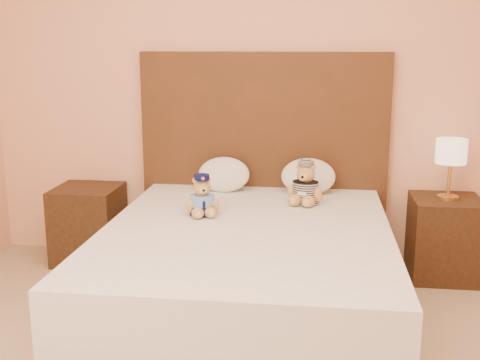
{
  "coord_description": "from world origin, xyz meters",
  "views": [
    {
      "loc": [
        0.37,
        -2.0,
        1.56
      ],
      "look_at": [
        -0.07,
        1.45,
        0.76
      ],
      "focal_mm": 45.0,
      "sensor_mm": 36.0,
      "label": 1
    }
  ],
  "objects_px": {
    "nightstand_right": "(444,238)",
    "pillow_left": "(224,173)",
    "teddy_police": "(202,195)",
    "teddy_prisoner": "(306,183)",
    "pillow_right": "(308,175)",
    "bed": "(247,273)",
    "lamp": "(451,154)",
    "nightstand_left": "(89,224)"
  },
  "relations": [
    {
      "from": "nightstand_right",
      "to": "pillow_left",
      "type": "height_order",
      "value": "pillow_left"
    },
    {
      "from": "teddy_police",
      "to": "pillow_left",
      "type": "bearing_deg",
      "value": 65.49
    },
    {
      "from": "teddy_prisoner",
      "to": "pillow_right",
      "type": "height_order",
      "value": "teddy_prisoner"
    },
    {
      "from": "teddy_prisoner",
      "to": "pillow_left",
      "type": "distance_m",
      "value": 0.64
    },
    {
      "from": "bed",
      "to": "lamp",
      "type": "distance_m",
      "value": 1.59
    },
    {
      "from": "nightstand_left",
      "to": "pillow_right",
      "type": "xyz_separation_m",
      "value": [
        1.58,
        0.03,
        0.41
      ]
    },
    {
      "from": "bed",
      "to": "pillow_left",
      "type": "relative_size",
      "value": 5.56
    },
    {
      "from": "lamp",
      "to": "pillow_right",
      "type": "relative_size",
      "value": 1.08
    },
    {
      "from": "nightstand_right",
      "to": "lamp",
      "type": "height_order",
      "value": "lamp"
    },
    {
      "from": "lamp",
      "to": "teddy_prisoner",
      "type": "bearing_deg",
      "value": -165.06
    },
    {
      "from": "teddy_prisoner",
      "to": "pillow_left",
      "type": "relative_size",
      "value": 0.75
    },
    {
      "from": "pillow_left",
      "to": "pillow_right",
      "type": "height_order",
      "value": "pillow_right"
    },
    {
      "from": "lamp",
      "to": "pillow_right",
      "type": "bearing_deg",
      "value": 178.14
    },
    {
      "from": "nightstand_right",
      "to": "teddy_prisoner",
      "type": "bearing_deg",
      "value": -165.06
    },
    {
      "from": "bed",
      "to": "pillow_right",
      "type": "xyz_separation_m",
      "value": [
        0.33,
        0.83,
        0.41
      ]
    },
    {
      "from": "nightstand_left",
      "to": "teddy_prisoner",
      "type": "xyz_separation_m",
      "value": [
        1.56,
        -0.25,
        0.41
      ]
    },
    {
      "from": "nightstand_left",
      "to": "pillow_right",
      "type": "distance_m",
      "value": 1.63
    },
    {
      "from": "teddy_police",
      "to": "pillow_right",
      "type": "height_order",
      "value": "pillow_right"
    },
    {
      "from": "pillow_right",
      "to": "pillow_left",
      "type": "bearing_deg",
      "value": 180.0
    },
    {
      "from": "nightstand_left",
      "to": "nightstand_right",
      "type": "distance_m",
      "value": 2.5
    },
    {
      "from": "lamp",
      "to": "teddy_police",
      "type": "relative_size",
      "value": 1.63
    },
    {
      "from": "bed",
      "to": "nightstand_right",
      "type": "bearing_deg",
      "value": 32.62
    },
    {
      "from": "bed",
      "to": "pillow_right",
      "type": "distance_m",
      "value": 0.98
    },
    {
      "from": "teddy_police",
      "to": "lamp",
      "type": "bearing_deg",
      "value": -0.26
    },
    {
      "from": "bed",
      "to": "teddy_prisoner",
      "type": "bearing_deg",
      "value": 60.34
    },
    {
      "from": "teddy_police",
      "to": "nightstand_left",
      "type": "bearing_deg",
      "value": 126.95
    },
    {
      "from": "teddy_police",
      "to": "pillow_right",
      "type": "bearing_deg",
      "value": 23.86
    },
    {
      "from": "bed",
      "to": "teddy_prisoner",
      "type": "xyz_separation_m",
      "value": [
        0.31,
        0.55,
        0.41
      ]
    },
    {
      "from": "lamp",
      "to": "teddy_prisoner",
      "type": "distance_m",
      "value": 0.98
    },
    {
      "from": "lamp",
      "to": "pillow_left",
      "type": "height_order",
      "value": "lamp"
    },
    {
      "from": "lamp",
      "to": "pillow_left",
      "type": "distance_m",
      "value": 1.52
    },
    {
      "from": "bed",
      "to": "teddy_police",
      "type": "xyz_separation_m",
      "value": [
        -0.29,
        0.21,
        0.4
      ]
    },
    {
      "from": "pillow_right",
      "to": "nightstand_left",
      "type": "bearing_deg",
      "value": -178.91
    },
    {
      "from": "pillow_left",
      "to": "nightstand_left",
      "type": "bearing_deg",
      "value": -178.27
    },
    {
      "from": "nightstand_left",
      "to": "teddy_police",
      "type": "bearing_deg",
      "value": -31.79
    },
    {
      "from": "teddy_police",
      "to": "pillow_left",
      "type": "relative_size",
      "value": 0.68
    },
    {
      "from": "nightstand_left",
      "to": "lamp",
      "type": "distance_m",
      "value": 2.56
    },
    {
      "from": "teddy_prisoner",
      "to": "pillow_right",
      "type": "relative_size",
      "value": 0.73
    },
    {
      "from": "teddy_prisoner",
      "to": "pillow_left",
      "type": "height_order",
      "value": "teddy_prisoner"
    },
    {
      "from": "bed",
      "to": "pillow_left",
      "type": "bearing_deg",
      "value": 107.31
    },
    {
      "from": "nightstand_left",
      "to": "teddy_prisoner",
      "type": "bearing_deg",
      "value": -9.09
    },
    {
      "from": "teddy_police",
      "to": "pillow_right",
      "type": "xyz_separation_m",
      "value": [
        0.62,
        0.62,
        0.01
      ]
    }
  ]
}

